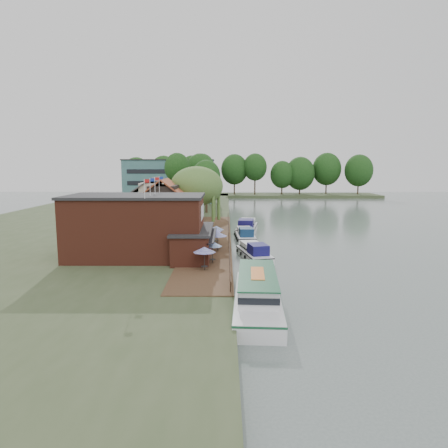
{
  "coord_description": "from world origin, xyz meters",
  "views": [
    {
      "loc": [
        -5.66,
        -46.11,
        11.56
      ],
      "look_at": [
        -6.0,
        12.0,
        3.0
      ],
      "focal_mm": 32.0,
      "sensor_mm": 36.0,
      "label": 1
    }
  ],
  "objects": [
    {
      "name": "hotel_block",
      "position": [
        -22.0,
        70.0,
        7.15
      ],
      "size": [
        25.4,
        12.4,
        12.3
      ],
      "primitive_type": null,
      "color": "#38666B",
      "rests_on": "land_bank"
    },
    {
      "name": "cottage_c",
      "position": [
        -14.0,
        33.0,
        5.25
      ],
      "size": [
        7.6,
        7.6,
        8.5
      ],
      "primitive_type": null,
      "color": "black",
      "rests_on": "land_bank"
    },
    {
      "name": "tour_boat",
      "position": [
        -3.14,
        -15.15,
        1.45
      ],
      "size": [
        4.51,
        13.51,
        2.91
      ],
      "primitive_type": null,
      "rotation": [
        0.0,
        0.0,
        -0.06
      ],
      "color": "silver",
      "rests_on": "ground"
    },
    {
      "name": "quay_deck",
      "position": [
        -8.0,
        10.0,
        1.05
      ],
      "size": [
        6.0,
        50.0,
        0.1
      ],
      "primitive_type": "cube",
      "color": "#47301E",
      "rests_on": "land_bank"
    },
    {
      "name": "cruiser_2",
      "position": [
        -2.08,
        22.08,
        1.3
      ],
      "size": [
        4.87,
        10.99,
        2.6
      ],
      "primitive_type": null,
      "rotation": [
        0.0,
        0.0,
        -0.14
      ],
      "color": "white",
      "rests_on": "ground"
    },
    {
      "name": "cottage_b",
      "position": [
        -18.0,
        24.0,
        5.25
      ],
      "size": [
        9.6,
        8.6,
        8.5
      ],
      "primitive_type": null,
      "color": "beige",
      "rests_on": "land_bank"
    },
    {
      "name": "bank_tree_2",
      "position": [
        -12.3,
        56.88,
        7.81
      ],
      "size": [
        7.8,
        7.8,
        13.62
      ],
      "primitive_type": null,
      "color": "#143811",
      "rests_on": "land_bank"
    },
    {
      "name": "willow",
      "position": [
        -10.5,
        19.0,
        6.21
      ],
      "size": [
        8.6,
        8.6,
        10.43
      ],
      "primitive_type": null,
      "color": "#476B2D",
      "rests_on": "land_bank"
    },
    {
      "name": "bank_tree_5",
      "position": [
        -18.81,
        95.43,
        7.32
      ],
      "size": [
        7.88,
        7.88,
        12.65
      ],
      "primitive_type": null,
      "color": "#143811",
      "rests_on": "land_bank"
    },
    {
      "name": "bank_tree_4",
      "position": [
        -16.73,
        86.62,
        7.52
      ],
      "size": [
        7.96,
        7.96,
        13.03
      ],
      "primitive_type": null,
      "color": "#143811",
      "rests_on": "land_bank"
    },
    {
      "name": "ground",
      "position": [
        0.0,
        0.0,
        0.0
      ],
      "size": [
        260.0,
        260.0,
        0.0
      ],
      "primitive_type": "plane",
      "color": "#556361",
      "rests_on": "ground"
    },
    {
      "name": "umbrella_4",
      "position": [
        -7.35,
        5.6,
        2.29
      ],
      "size": [
        2.19,
        2.19,
        2.38
      ],
      "primitive_type": null,
      "color": "#1D1C9B",
      "rests_on": "quay_deck"
    },
    {
      "name": "umbrella_2",
      "position": [
        -8.1,
        -1.09,
        2.29
      ],
      "size": [
        1.98,
        1.98,
        2.38
      ],
      "primitive_type": null,
      "color": "navy",
      "rests_on": "quay_deck"
    },
    {
      "name": "cruiser_1",
      "position": [
        -2.75,
        14.92,
        1.11
      ],
      "size": [
        3.51,
        9.42,
        2.22
      ],
      "primitive_type": null,
      "rotation": [
        0.0,
        0.0,
        0.06
      ],
      "color": "white",
      "rests_on": "ground"
    },
    {
      "name": "land_bank",
      "position": [
        -30.0,
        35.0,
        0.5
      ],
      "size": [
        50.0,
        140.0,
        1.0
      ],
      "primitive_type": "cube",
      "color": "#384728",
      "rests_on": "ground"
    },
    {
      "name": "umbrella_5",
      "position": [
        -7.02,
        7.11,
        2.29
      ],
      "size": [
        2.12,
        2.12,
        2.38
      ],
      "primitive_type": null,
      "color": "#1B3F95",
      "rests_on": "quay_deck"
    },
    {
      "name": "bank_tree_3",
      "position": [
        -16.42,
        78.59,
        7.81
      ],
      "size": [
        6.65,
        6.65,
        13.62
      ],
      "primitive_type": null,
      "color": "#143811",
      "rests_on": "land_bank"
    },
    {
      "name": "umbrella_0",
      "position": [
        -7.86,
        -6.95,
        2.29
      ],
      "size": [
        2.32,
        2.32,
        2.38
      ],
      "primitive_type": null,
      "color": "navy",
      "rests_on": "quay_deck"
    },
    {
      "name": "pub",
      "position": [
        -14.0,
        -1.0,
        4.65
      ],
      "size": [
        20.0,
        11.0,
        7.3
      ],
      "primitive_type": null,
      "color": "maroon",
      "rests_on": "land_bank"
    },
    {
      "name": "swan",
      "position": [
        -3.65,
        -11.3,
        0.22
      ],
      "size": [
        0.44,
        0.44,
        0.44
      ],
      "primitive_type": "sphere",
      "color": "white",
      "rests_on": "ground"
    },
    {
      "name": "umbrella_3",
      "position": [
        -6.71,
        2.32,
        2.29
      ],
      "size": [
        2.38,
        2.38,
        2.38
      ],
      "primitive_type": null,
      "color": "navy",
      "rests_on": "quay_deck"
    },
    {
      "name": "cottage_a",
      "position": [
        -15.0,
        14.0,
        5.25
      ],
      "size": [
        8.6,
        7.6,
        8.5
      ],
      "primitive_type": null,
      "color": "black",
      "rests_on": "land_bank"
    },
    {
      "name": "bank_tree_0",
      "position": [
        -10.14,
        43.06,
        6.9
      ],
      "size": [
        6.35,
        6.35,
        11.79
      ],
      "primitive_type": null,
      "color": "#143811",
      "rests_on": "land_bank"
    },
    {
      "name": "umbrella_1",
      "position": [
        -7.17,
        -3.95,
        2.29
      ],
      "size": [
        2.18,
        2.18,
        2.38
      ],
      "primitive_type": null,
      "color": "#1C4C9C",
      "rests_on": "quay_deck"
    },
    {
      "name": "quay_rail",
      "position": [
        -5.3,
        10.5,
        1.5
      ],
      "size": [
        0.2,
        49.0,
        1.0
      ],
      "primitive_type": null,
      "color": "black",
      "rests_on": "land_bank"
    },
    {
      "name": "bank_tree_1",
      "position": [
        -17.38,
        49.93,
        7.77
      ],
      "size": [
        6.17,
        6.17,
        13.54
      ],
      "primitive_type": null,
      "color": "#143811",
      "rests_on": "land_bank"
    },
    {
      "name": "cruiser_0",
      "position": [
        -2.21,
        2.44,
        1.11
      ],
      "size": [
        4.94,
        9.71,
        2.22
      ],
      "primitive_type": null,
      "rotation": [
        0.0,
        0.0,
        0.22
      ],
      "color": "white",
      "rests_on": "ground"
    }
  ]
}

